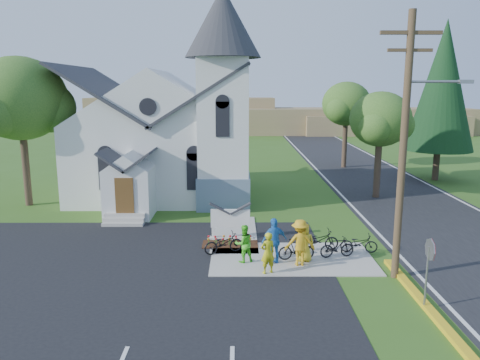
{
  "coord_description": "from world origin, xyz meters",
  "views": [
    {
      "loc": [
        -0.85,
        -18.68,
        7.31
      ],
      "look_at": [
        -0.72,
        5.0,
        2.59
      ],
      "focal_mm": 35.0,
      "sensor_mm": 36.0,
      "label": 1
    }
  ],
  "objects_px": {
    "cyclist_3": "(300,242)",
    "stop_sign": "(429,259)",
    "utility_pole": "(406,140)",
    "cyclist_0": "(268,253)",
    "bike_3": "(337,247)",
    "bike_0": "(224,243)",
    "cyclist_2": "(274,241)",
    "cyclist_1": "(244,243)",
    "bike_1": "(296,249)",
    "cyclist_4": "(305,243)",
    "bike_4": "(359,243)",
    "bike_2": "(318,240)",
    "church_sign": "(230,219)"
  },
  "relations": [
    {
      "from": "cyclist_2",
      "to": "cyclist_4",
      "type": "bearing_deg",
      "value": 167.58
    },
    {
      "from": "stop_sign",
      "to": "bike_0",
      "type": "bearing_deg",
      "value": 142.57
    },
    {
      "from": "cyclist_1",
      "to": "bike_3",
      "type": "distance_m",
      "value": 4.1
    },
    {
      "from": "church_sign",
      "to": "stop_sign",
      "type": "height_order",
      "value": "stop_sign"
    },
    {
      "from": "bike_0",
      "to": "bike_3",
      "type": "xyz_separation_m",
      "value": [
        4.94,
        -0.54,
        -0.0
      ]
    },
    {
      "from": "cyclist_0",
      "to": "cyclist_3",
      "type": "bearing_deg",
      "value": -171.52
    },
    {
      "from": "cyclist_2",
      "to": "bike_2",
      "type": "height_order",
      "value": "cyclist_2"
    },
    {
      "from": "cyclist_2",
      "to": "cyclist_4",
      "type": "height_order",
      "value": "cyclist_2"
    },
    {
      "from": "utility_pole",
      "to": "church_sign",
      "type": "bearing_deg",
      "value": 144.4
    },
    {
      "from": "utility_pole",
      "to": "cyclist_2",
      "type": "xyz_separation_m",
      "value": [
        -4.69,
        1.39,
        -4.38
      ]
    },
    {
      "from": "bike_0",
      "to": "bike_1",
      "type": "height_order",
      "value": "bike_1"
    },
    {
      "from": "bike_1",
      "to": "stop_sign",
      "type": "bearing_deg",
      "value": -145.84
    },
    {
      "from": "church_sign",
      "to": "bike_2",
      "type": "relative_size",
      "value": 1.19
    },
    {
      "from": "cyclist_0",
      "to": "cyclist_3",
      "type": "relative_size",
      "value": 0.87
    },
    {
      "from": "bike_1",
      "to": "cyclist_2",
      "type": "xyz_separation_m",
      "value": [
        -0.98,
        -0.38,
        0.5
      ]
    },
    {
      "from": "cyclist_1",
      "to": "cyclist_4",
      "type": "bearing_deg",
      "value": 158.49
    },
    {
      "from": "church_sign",
      "to": "bike_3",
      "type": "bearing_deg",
      "value": -29.62
    },
    {
      "from": "cyclist_2",
      "to": "bike_3",
      "type": "xyz_separation_m",
      "value": [
        2.78,
        0.66,
        -0.51
      ]
    },
    {
      "from": "bike_1",
      "to": "bike_2",
      "type": "bearing_deg",
      "value": -50.54
    },
    {
      "from": "cyclist_3",
      "to": "stop_sign",
      "type": "bearing_deg",
      "value": 131.56
    },
    {
      "from": "bike_0",
      "to": "cyclist_3",
      "type": "bearing_deg",
      "value": -134.61
    },
    {
      "from": "bike_4",
      "to": "cyclist_4",
      "type": "bearing_deg",
      "value": 118.45
    },
    {
      "from": "cyclist_1",
      "to": "cyclist_3",
      "type": "relative_size",
      "value": 0.83
    },
    {
      "from": "cyclist_1",
      "to": "bike_3",
      "type": "xyz_separation_m",
      "value": [
        4.05,
        0.5,
        -0.34
      ]
    },
    {
      "from": "bike_3",
      "to": "bike_4",
      "type": "xyz_separation_m",
      "value": [
        1.1,
        0.6,
        -0.03
      ]
    },
    {
      "from": "church_sign",
      "to": "cyclist_0",
      "type": "height_order",
      "value": "cyclist_0"
    },
    {
      "from": "cyclist_0",
      "to": "bike_1",
      "type": "relative_size",
      "value": 1.07
    },
    {
      "from": "cyclist_1",
      "to": "bike_1",
      "type": "height_order",
      "value": "cyclist_1"
    },
    {
      "from": "bike_1",
      "to": "bike_4",
      "type": "height_order",
      "value": "bike_1"
    },
    {
      "from": "bike_0",
      "to": "cyclist_4",
      "type": "bearing_deg",
      "value": -127.09
    },
    {
      "from": "utility_pole",
      "to": "bike_4",
      "type": "height_order",
      "value": "utility_pole"
    },
    {
      "from": "utility_pole",
      "to": "cyclist_3",
      "type": "relative_size",
      "value": 5.15
    },
    {
      "from": "bike_0",
      "to": "bike_4",
      "type": "height_order",
      "value": "bike_0"
    },
    {
      "from": "church_sign",
      "to": "stop_sign",
      "type": "relative_size",
      "value": 0.89
    },
    {
      "from": "cyclist_3",
      "to": "cyclist_1",
      "type": "bearing_deg",
      "value": -10.91
    },
    {
      "from": "bike_0",
      "to": "cyclist_2",
      "type": "distance_m",
      "value": 2.52
    },
    {
      "from": "utility_pole",
      "to": "bike_0",
      "type": "relative_size",
      "value": 5.62
    },
    {
      "from": "cyclist_1",
      "to": "cyclist_3",
      "type": "height_order",
      "value": "cyclist_3"
    },
    {
      "from": "bike_0",
      "to": "bike_1",
      "type": "xyz_separation_m",
      "value": [
        3.13,
        -0.82,
        0.0
      ]
    },
    {
      "from": "cyclist_2",
      "to": "bike_2",
      "type": "bearing_deg",
      "value": -165.41
    },
    {
      "from": "cyclist_0",
      "to": "bike_3",
      "type": "distance_m",
      "value": 3.59
    },
    {
      "from": "stop_sign",
      "to": "bike_4",
      "type": "xyz_separation_m",
      "value": [
        -0.87,
        5.35,
        -1.3
      ]
    },
    {
      "from": "bike_2",
      "to": "cyclist_4",
      "type": "distance_m",
      "value": 1.6
    },
    {
      "from": "bike_1",
      "to": "cyclist_3",
      "type": "relative_size",
      "value": 0.81
    },
    {
      "from": "utility_pole",
      "to": "bike_4",
      "type": "bearing_deg",
      "value": 106.88
    },
    {
      "from": "church_sign",
      "to": "bike_0",
      "type": "relative_size",
      "value": 1.24
    },
    {
      "from": "cyclist_0",
      "to": "bike_1",
      "type": "xyz_separation_m",
      "value": [
        1.32,
        1.44,
        -0.37
      ]
    },
    {
      "from": "bike_0",
      "to": "cyclist_4",
      "type": "height_order",
      "value": "cyclist_4"
    },
    {
      "from": "church_sign",
      "to": "cyclist_1",
      "type": "relative_size",
      "value": 1.36
    },
    {
      "from": "utility_pole",
      "to": "bike_2",
      "type": "xyz_separation_m",
      "value": [
        -2.57,
        2.93,
        -4.87
      ]
    }
  ]
}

